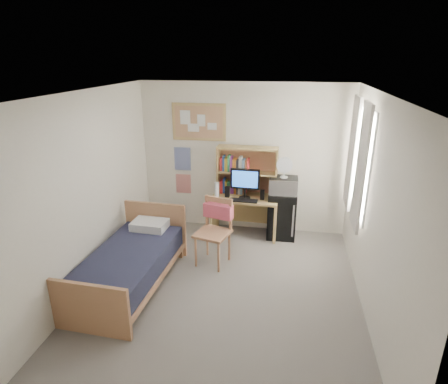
% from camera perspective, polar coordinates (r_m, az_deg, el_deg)
% --- Properties ---
extents(floor, '(3.60, 4.20, 0.02)m').
position_cam_1_polar(floor, '(5.21, -0.25, -15.15)').
color(floor, gray).
rests_on(floor, ground).
extents(ceiling, '(3.60, 4.20, 0.02)m').
position_cam_1_polar(ceiling, '(4.27, -0.30, 14.78)').
color(ceiling, white).
rests_on(ceiling, wall_back).
extents(wall_back, '(3.60, 0.04, 2.60)m').
position_cam_1_polar(wall_back, '(6.55, 2.99, 5.08)').
color(wall_back, white).
rests_on(wall_back, floor).
extents(wall_front, '(3.60, 0.04, 2.60)m').
position_cam_1_polar(wall_front, '(2.79, -8.28, -17.57)').
color(wall_front, white).
rests_on(wall_front, floor).
extents(wall_left, '(0.04, 4.20, 2.60)m').
position_cam_1_polar(wall_left, '(5.19, -20.24, -0.27)').
color(wall_left, white).
rests_on(wall_left, floor).
extents(wall_right, '(0.04, 4.20, 2.60)m').
position_cam_1_polar(wall_right, '(4.64, 22.23, -2.94)').
color(wall_right, white).
rests_on(wall_right, floor).
extents(window_unit, '(0.10, 1.40, 1.70)m').
position_cam_1_polar(window_unit, '(5.65, 19.81, 4.60)').
color(window_unit, white).
rests_on(window_unit, wall_right).
extents(curtain_left, '(0.04, 0.55, 1.70)m').
position_cam_1_polar(curtain_left, '(5.27, 20.15, 3.48)').
color(curtain_left, beige).
rests_on(curtain_left, wall_right).
extents(curtain_right, '(0.04, 0.55, 1.70)m').
position_cam_1_polar(curtain_right, '(6.03, 18.95, 5.62)').
color(curtain_right, beige).
rests_on(curtain_right, wall_right).
extents(bulletin_board, '(0.94, 0.03, 0.64)m').
position_cam_1_polar(bulletin_board, '(6.54, -3.84, 10.60)').
color(bulletin_board, tan).
rests_on(bulletin_board, wall_back).
extents(poster_wave, '(0.30, 0.01, 0.42)m').
position_cam_1_polar(poster_wave, '(6.77, -6.34, 5.04)').
color(poster_wave, navy).
rests_on(poster_wave, wall_back).
extents(poster_japan, '(0.28, 0.01, 0.36)m').
position_cam_1_polar(poster_japan, '(6.91, -6.19, 1.28)').
color(poster_japan, red).
rests_on(poster_japan, wall_back).
extents(desk, '(1.15, 0.60, 0.71)m').
position_cam_1_polar(desk, '(6.58, 3.19, -3.63)').
color(desk, tan).
rests_on(desk, floor).
extents(desk_chair, '(0.62, 0.62, 1.02)m').
position_cam_1_polar(desk_chair, '(5.60, -1.76, -6.26)').
color(desk_chair, tan).
rests_on(desk_chair, floor).
extents(mini_fridge, '(0.48, 0.48, 0.81)m').
position_cam_1_polar(mini_fridge, '(6.56, 8.79, -3.40)').
color(mini_fridge, black).
rests_on(mini_fridge, floor).
extents(bed, '(1.04, 1.94, 0.52)m').
position_cam_1_polar(bed, '(5.35, -14.27, -11.34)').
color(bed, '#1C1E33').
rests_on(bed, floor).
extents(hutch, '(1.04, 0.30, 0.84)m').
position_cam_1_polar(hutch, '(6.45, 3.53, 3.22)').
color(hutch, tan).
rests_on(hutch, desk).
extents(monitor, '(0.49, 0.06, 0.52)m').
position_cam_1_polar(monitor, '(6.30, 3.21, 1.28)').
color(monitor, black).
rests_on(monitor, desk).
extents(keyboard, '(0.48, 0.17, 0.02)m').
position_cam_1_polar(keyboard, '(6.25, 2.97, -1.29)').
color(keyboard, black).
rests_on(keyboard, desk).
extents(speaker_left, '(0.08, 0.08, 0.19)m').
position_cam_1_polar(speaker_left, '(6.40, 0.53, 0.03)').
color(speaker_left, black).
rests_on(speaker_left, desk).
extents(speaker_right, '(0.07, 0.07, 0.16)m').
position_cam_1_polar(speaker_right, '(6.32, 5.87, -0.44)').
color(speaker_right, black).
rests_on(speaker_right, desk).
extents(water_bottle, '(0.08, 0.08, 0.26)m').
position_cam_1_polar(water_bottle, '(6.39, -1.12, 0.34)').
color(water_bottle, silver).
rests_on(water_bottle, desk).
extents(hoodie, '(0.47, 0.25, 0.22)m').
position_cam_1_polar(hoodie, '(5.65, -0.88, -2.89)').
color(hoodie, '#DA5266').
rests_on(hoodie, desk_chair).
extents(microwave, '(0.47, 0.36, 0.27)m').
position_cam_1_polar(microwave, '(6.35, 9.04, 1.03)').
color(microwave, silver).
rests_on(microwave, mini_fridge).
extents(desk_fan, '(0.26, 0.26, 0.32)m').
position_cam_1_polar(desk_fan, '(6.26, 9.19, 3.61)').
color(desk_fan, silver).
rests_on(desk_fan, microwave).
extents(pillow, '(0.53, 0.39, 0.12)m').
position_cam_1_polar(pillow, '(5.79, -11.25, -4.93)').
color(pillow, silver).
rests_on(pillow, bed).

